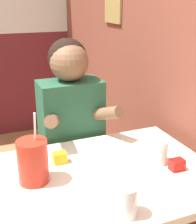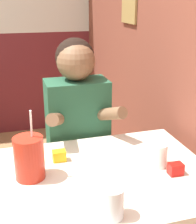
% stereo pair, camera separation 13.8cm
% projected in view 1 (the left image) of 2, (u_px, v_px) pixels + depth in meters
% --- Properties ---
extents(brick_wall_right, '(0.08, 4.62, 2.70)m').
position_uv_depth(brick_wall_right, '(124.00, 12.00, 2.20)').
color(brick_wall_right, brown).
rests_on(brick_wall_right, ground_plane).
extents(main_table, '(1.00, 0.72, 0.74)m').
position_uv_depth(main_table, '(100.00, 189.00, 1.34)').
color(main_table, beige).
rests_on(main_table, ground_plane).
extents(person_seated, '(0.42, 0.41, 1.25)m').
position_uv_depth(person_seated, '(72.00, 143.00, 1.79)').
color(person_seated, '#235138').
rests_on(person_seated, ground_plane).
extents(cocktail_pitcher, '(0.12, 0.12, 0.30)m').
position_uv_depth(cocktail_pitcher, '(33.00, 161.00, 1.24)').
color(cocktail_pitcher, '#B22819').
rests_on(cocktail_pitcher, main_table).
extents(glass_near_pitcher, '(0.08, 0.08, 0.11)m').
position_uv_depth(glass_near_pitcher, '(126.00, 201.00, 1.05)').
color(glass_near_pitcher, silver).
rests_on(glass_near_pitcher, main_table).
extents(glass_center, '(0.08, 0.08, 0.11)m').
position_uv_depth(glass_center, '(159.00, 152.00, 1.39)').
color(glass_center, silver).
rests_on(glass_center, main_table).
extents(condiment_ketchup, '(0.06, 0.04, 0.05)m').
position_uv_depth(condiment_ketchup, '(177.00, 165.00, 1.34)').
color(condiment_ketchup, '#B7140F').
rests_on(condiment_ketchup, main_table).
extents(condiment_mustard, '(0.06, 0.04, 0.05)m').
position_uv_depth(condiment_mustard, '(60.00, 158.00, 1.40)').
color(condiment_mustard, yellow).
rests_on(condiment_mustard, main_table).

